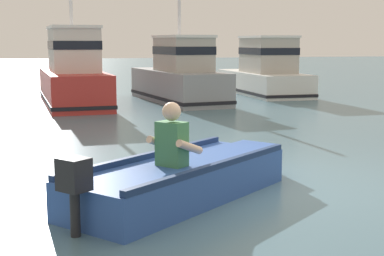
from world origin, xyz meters
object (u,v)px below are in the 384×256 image
moored_boat_grey (180,77)px  moored_boat_white (264,73)px  moored_boat_red (73,76)px  rowboat_with_person (183,178)px

moored_boat_grey → moored_boat_white: bearing=27.1°
moored_boat_red → moored_boat_white: 7.11m
rowboat_with_person → moored_boat_white: (6.07, 12.78, 0.51)m
moored_boat_red → moored_boat_white: (6.86, 1.87, -0.10)m
rowboat_with_person → moored_boat_white: bearing=64.6°
moored_boat_red → moored_boat_grey: bearing=0.7°
rowboat_with_person → moored_boat_red: (-0.79, 10.91, 0.62)m
rowboat_with_person → moored_boat_white: moored_boat_white is taller
moored_boat_grey → moored_boat_white: size_ratio=0.99×
moored_boat_red → moored_boat_grey: size_ratio=1.11×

